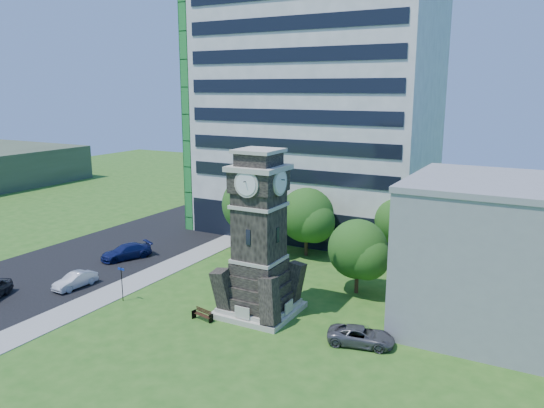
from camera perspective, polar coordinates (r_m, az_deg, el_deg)
The scene contains 15 objects.
ground at distance 40.37m, azimuth -6.57°, elevation -11.67°, with size 160.00×160.00×0.00m, color #275919.
sidewalk at distance 49.52m, azimuth -12.31°, elevation -7.22°, with size 3.00×70.00×0.06m, color gray.
street at distance 55.25m, azimuth -19.04°, elevation -5.58°, with size 14.00×80.00×0.02m, color black.
clock_tower at distance 38.58m, azimuth -1.39°, elevation -4.37°, with size 5.40×5.40×12.22m.
office_tall at distance 61.09m, azimuth 4.81°, elevation 10.29°, with size 26.20×15.11×28.60m.
office_low at distance 39.62m, azimuth 25.26°, elevation -5.24°, with size 15.20×12.20×10.40m.
car_street_mid at distance 47.77m, azimuth -20.41°, elevation -7.71°, with size 1.33×3.81×1.25m, color #AEAFB6.
car_street_north at distance 54.00m, azimuth -15.42°, elevation -4.97°, with size 2.01×4.95×1.44m, color #11194E.
car_east_lot at distance 35.99m, azimuth 9.55°, elevation -13.83°, with size 2.00×4.33×1.20m, color #4F4E54.
park_bench at distance 39.31m, azimuth -7.45°, elevation -11.68°, with size 1.60×0.43×0.83m.
street_sign at distance 43.38m, azimuth -15.86°, elevation -7.84°, with size 0.67×0.07×2.80m.
tree_nw at distance 52.29m, azimuth -2.21°, elevation -0.28°, with size 6.32×5.74×8.03m.
tree_nc at distance 52.36m, azimuth 3.80°, elevation -1.38°, with size 5.97×5.43×6.85m.
tree_ne at distance 52.16m, azimuth 13.59°, elevation -1.98°, with size 5.14×4.68×6.28m.
tree_east at distance 43.29m, azimuth 9.28°, elevation -5.00°, with size 5.30×4.82×6.15m.
Camera 1 is at (21.50, -29.99, 16.37)m, focal length 35.00 mm.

